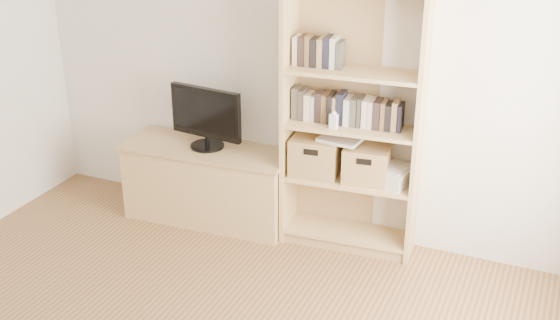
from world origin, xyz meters
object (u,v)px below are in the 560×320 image
Objects in this scene: tv_stand at (209,184)px; basket_right at (367,164)px; laptop at (340,139)px; basket_left at (316,156)px; television at (206,118)px; bookshelf at (352,122)px; baby_monitor at (334,121)px.

basket_right is at bearing -0.04° from tv_stand.
tv_stand is 4.44× the size of laptop.
basket_left reaches higher than tv_stand.
basket_right is (1.30, 0.08, -0.19)m from television.
laptop reaches higher than basket_right.
basket_left is (-0.27, -0.03, -0.30)m from bookshelf.
baby_monitor is (1.07, -0.05, 0.73)m from tv_stand.
basket_right is at bearing -1.35° from basket_left.
basket_right is (0.39, 0.03, -0.01)m from basket_left.
basket_left is 0.24m from laptop.
baby_monitor is at bearing -135.00° from bookshelf.
tv_stand is at bearing -170.89° from laptop.
baby_monitor reaches higher than laptop.
television is 5.71× the size of baby_monitor.
tv_stand is 1.37m from bookshelf.
bookshelf is 3.22× the size of television.
laptop is at bearing -3.27° from basket_left.
laptop is (1.09, 0.05, -0.02)m from television.
television is (0.00, 0.00, 0.58)m from tv_stand.
baby_monitor reaches higher than basket_left.
tv_stand is 3.75× the size of basket_left.
television is (-1.18, -0.07, -0.12)m from bookshelf.
tv_stand is 1.23m from laptop.
bookshelf is at bearing 18.82° from laptop.
baby_monitor reaches higher than basket_right.
baby_monitor is at bearing -35.51° from basket_left.
laptop is (-0.08, -0.02, -0.14)m from bookshelf.
baby_monitor is at bearing -5.97° from tv_stand.
tv_stand is 0.58m from television.
tv_stand is 4.08× the size of basket_right.
television reaches higher than laptop.
television reaches higher than basket_left.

